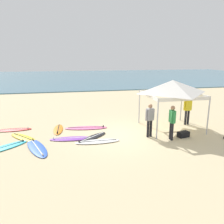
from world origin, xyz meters
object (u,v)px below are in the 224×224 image
Objects in this scene: surfboard_purple at (72,139)px; surfboard_black at (94,137)px; surfboard_orange at (58,129)px; gear_bag_near_tent at (183,134)px; surfboard_cyan at (5,147)px; person_yellow at (188,109)px; surfboard_yellow at (24,138)px; person_green at (172,120)px; surfboard_red at (13,130)px; surfboard_pink at (86,128)px; surfboard_white at (98,141)px; surfboard_blue at (37,148)px; person_grey at (150,118)px; canopy_tent at (172,87)px.

surfboard_purple is 1.10m from surfboard_black.
surfboard_orange is at bearing 138.24° from surfboard_black.
surfboard_cyan is at bearing 177.83° from gear_bag_near_tent.
surfboard_yellow is at bearing -177.14° from person_yellow.
surfboard_yellow is 1.07× the size of person_green.
surfboard_red is 1.09× the size of surfboard_orange.
gear_bag_near_tent reaches higher than surfboard_pink.
surfboard_purple is at bearing 151.92° from surfboard_white.
surfboard_purple is 3.01m from surfboard_cyan.
gear_bag_near_tent reaches higher than surfboard_red.
surfboard_blue is 1.46× the size of person_grey.
surfboard_cyan is at bearing -170.42° from surfboard_purple.
canopy_tent is at bearing -11.66° from surfboard_pink.
surfboard_blue is (1.42, -0.34, -0.00)m from surfboard_cyan.
gear_bag_near_tent is at bearing -18.16° from surfboard_red.
person_grey is at bearing 146.91° from person_green.
person_green is at bearing -25.58° from surfboard_orange.
surfboard_pink is 4.07m from surfboard_red.
surfboard_white is 2.87m from person_grey.
surfboard_cyan and surfboard_black have the same top height.
surfboard_blue is at bearing -179.90° from gear_bag_near_tent.
surfboard_cyan and surfboard_blue have the same top height.
surfboard_pink is 6.08m from person_yellow.
person_yellow is at bearing 2.86° from surfboard_yellow.
person_yellow is at bearing 9.27° from surfboard_cyan.
surfboard_cyan is 6.94m from person_grey.
surfboard_purple and surfboard_black have the same top height.
canopy_tent is at bearing 6.30° from surfboard_purple.
canopy_tent is at bearing -159.51° from person_yellow.
surfboard_red is at bearing 161.84° from gear_bag_near_tent.
surfboard_yellow is 0.99× the size of surfboard_orange.
person_grey is at bearing 166.59° from gear_bag_near_tent.
surfboard_white is 3.58× the size of gear_bag_near_tent.
canopy_tent is at bearing 32.18° from person_grey.
surfboard_cyan is 1.46m from surfboard_blue.
surfboard_cyan is 4.10m from surfboard_black.
canopy_tent is 1.56× the size of surfboard_orange.
surfboard_cyan is 0.83× the size of surfboard_blue.
surfboard_cyan is at bearing -179.35° from person_grey.
surfboard_blue is (0.81, -1.48, -0.00)m from surfboard_yellow.
surfboard_blue is at bearing -13.38° from surfboard_cyan.
canopy_tent is 1.18× the size of surfboard_pink.
surfboard_yellow and surfboard_black have the same top height.
surfboard_cyan is 1.21× the size of person_yellow.
person_green reaches higher than surfboard_red.
gear_bag_near_tent reaches higher than surfboard_orange.
person_green is (3.61, -0.38, 0.95)m from surfboard_white.
person_yellow reaches higher than surfboard_white.
gear_bag_near_tent reaches higher than surfboard_yellow.
surfboard_blue and surfboard_orange have the same top height.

